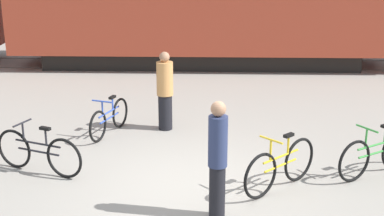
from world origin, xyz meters
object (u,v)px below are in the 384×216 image
at_px(person_in_navy, 218,159).
at_px(bicycle_green, 376,154).
at_px(bicycle_blue, 109,118).
at_px(person_in_tan, 165,91).
at_px(bicycle_yellow, 280,166).
at_px(bicycle_black, 38,152).

bearing_deg(person_in_navy, bicycle_green, -154.98).
bearing_deg(bicycle_blue, person_in_tan, 17.41).
relative_size(bicycle_yellow, bicycle_green, 0.84).
bearing_deg(bicycle_yellow, bicycle_blue, 142.36).
bearing_deg(person_in_navy, bicycle_blue, -62.31).
xyz_separation_m(bicycle_black, bicycle_yellow, (4.17, -0.52, 0.02)).
bearing_deg(bicycle_blue, bicycle_black, -113.88).
relative_size(bicycle_blue, person_in_navy, 0.86).
height_order(bicycle_yellow, bicycle_green, bicycle_yellow).
bearing_deg(bicycle_black, bicycle_blue, 66.12).
distance_m(bicycle_blue, bicycle_green, 5.36).
relative_size(bicycle_black, person_in_navy, 0.95).
distance_m(bicycle_yellow, person_in_navy, 1.52).
relative_size(bicycle_yellow, person_in_tan, 0.76).
distance_m(bicycle_black, bicycle_yellow, 4.20).
distance_m(bicycle_black, bicycle_blue, 2.20).
xyz_separation_m(bicycle_black, bicycle_blue, (0.89, 2.01, -0.03)).
height_order(bicycle_green, person_in_navy, person_in_navy).
xyz_separation_m(bicycle_blue, person_in_tan, (1.16, 0.36, 0.51)).
height_order(bicycle_black, person_in_tan, person_in_tan).
height_order(bicycle_yellow, person_in_navy, person_in_navy).
xyz_separation_m(bicycle_blue, person_in_navy, (2.23, -3.50, 0.58)).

